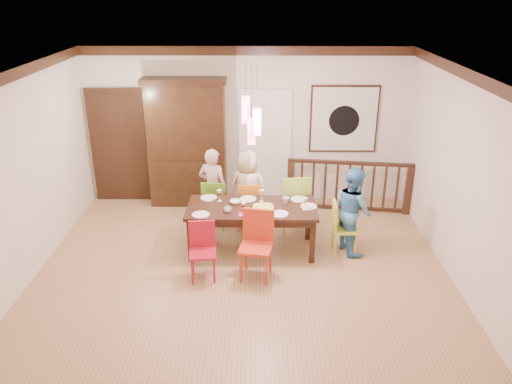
{
  "coord_description": "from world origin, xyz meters",
  "views": [
    {
      "loc": [
        0.25,
        -6.51,
        3.94
      ],
      "look_at": [
        0.2,
        0.52,
        0.96
      ],
      "focal_mm": 35.0,
      "sensor_mm": 36.0,
      "label": 1
    }
  ],
  "objects_px": {
    "person_end_right": "(353,210)",
    "dining_table": "(252,212)",
    "person_far_mid": "(248,189)",
    "balustrade": "(349,185)",
    "china_hutch": "(187,143)",
    "chair_end_right": "(345,224)",
    "person_far_left": "(213,188)",
    "chair_far_left": "(215,200)"
  },
  "relations": [
    {
      "from": "chair_far_left",
      "to": "person_end_right",
      "type": "bearing_deg",
      "value": 165.84
    },
    {
      "from": "chair_far_left",
      "to": "dining_table",
      "type": "bearing_deg",
      "value": 133.63
    },
    {
      "from": "china_hutch",
      "to": "person_end_right",
      "type": "xyz_separation_m",
      "value": [
        2.78,
        -1.83,
        -0.51
      ]
    },
    {
      "from": "dining_table",
      "to": "chair_end_right",
      "type": "bearing_deg",
      "value": -1.95
    },
    {
      "from": "chair_end_right",
      "to": "balustrade",
      "type": "distance_m",
      "value": 1.6
    },
    {
      "from": "dining_table",
      "to": "chair_end_right",
      "type": "xyz_separation_m",
      "value": [
        1.44,
        -0.06,
        -0.18
      ]
    },
    {
      "from": "china_hutch",
      "to": "chair_far_left",
      "type": "bearing_deg",
      "value": -60.38
    },
    {
      "from": "person_far_left",
      "to": "balustrade",
      "type": "bearing_deg",
      "value": -146.43
    },
    {
      "from": "china_hutch",
      "to": "dining_table",
      "type": "bearing_deg",
      "value": -56.57
    },
    {
      "from": "person_far_mid",
      "to": "balustrade",
      "type": "bearing_deg",
      "value": -144.94
    },
    {
      "from": "dining_table",
      "to": "person_end_right",
      "type": "bearing_deg",
      "value": 1.2
    },
    {
      "from": "dining_table",
      "to": "person_far_mid",
      "type": "height_order",
      "value": "person_far_mid"
    },
    {
      "from": "person_end_right",
      "to": "dining_table",
      "type": "bearing_deg",
      "value": 71.91
    },
    {
      "from": "balustrade",
      "to": "person_end_right",
      "type": "height_order",
      "value": "person_end_right"
    },
    {
      "from": "china_hutch",
      "to": "person_end_right",
      "type": "bearing_deg",
      "value": -33.32
    },
    {
      "from": "chair_far_left",
      "to": "person_far_left",
      "type": "distance_m",
      "value": 0.21
    },
    {
      "from": "china_hutch",
      "to": "person_far_mid",
      "type": "distance_m",
      "value": 1.59
    },
    {
      "from": "dining_table",
      "to": "person_far_left",
      "type": "height_order",
      "value": "person_far_left"
    },
    {
      "from": "chair_far_left",
      "to": "balustrade",
      "type": "distance_m",
      "value": 2.48
    },
    {
      "from": "balustrade",
      "to": "person_far_left",
      "type": "xyz_separation_m",
      "value": [
        -2.43,
        -0.62,
        0.2
      ]
    },
    {
      "from": "person_far_left",
      "to": "person_far_mid",
      "type": "height_order",
      "value": "person_far_left"
    },
    {
      "from": "dining_table",
      "to": "balustrade",
      "type": "height_order",
      "value": "balustrade"
    },
    {
      "from": "person_far_mid",
      "to": "person_far_left",
      "type": "bearing_deg",
      "value": 15.12
    },
    {
      "from": "balustrade",
      "to": "person_far_mid",
      "type": "xyz_separation_m",
      "value": [
        -1.83,
        -0.63,
        0.18
      ]
    },
    {
      "from": "dining_table",
      "to": "person_far_left",
      "type": "distance_m",
      "value": 1.11
    },
    {
      "from": "chair_end_right",
      "to": "balustrade",
      "type": "xyz_separation_m",
      "value": [
        0.31,
        1.56,
        0.02
      ]
    },
    {
      "from": "china_hutch",
      "to": "balustrade",
      "type": "xyz_separation_m",
      "value": [
        2.97,
        -0.35,
        -0.69
      ]
    },
    {
      "from": "dining_table",
      "to": "person_far_mid",
      "type": "relative_size",
      "value": 1.47
    },
    {
      "from": "person_end_right",
      "to": "balustrade",
      "type": "bearing_deg",
      "value": -26.17
    },
    {
      "from": "person_far_left",
      "to": "china_hutch",
      "type": "bearing_deg",
      "value": -41.42
    },
    {
      "from": "chair_far_left",
      "to": "balustrade",
      "type": "height_order",
      "value": "balustrade"
    },
    {
      "from": "dining_table",
      "to": "person_far_left",
      "type": "xyz_separation_m",
      "value": [
        -0.67,
        0.88,
        0.04
      ]
    },
    {
      "from": "china_hutch",
      "to": "person_end_right",
      "type": "relative_size",
      "value": 1.73
    },
    {
      "from": "chair_end_right",
      "to": "balustrade",
      "type": "height_order",
      "value": "balustrade"
    },
    {
      "from": "balustrade",
      "to": "china_hutch",
      "type": "bearing_deg",
      "value": -179.42
    },
    {
      "from": "dining_table",
      "to": "balustrade",
      "type": "relative_size",
      "value": 0.88
    },
    {
      "from": "china_hutch",
      "to": "chair_end_right",
      "type": "bearing_deg",
      "value": -35.67
    },
    {
      "from": "chair_end_right",
      "to": "china_hutch",
      "type": "xyz_separation_m",
      "value": [
        -2.66,
        1.91,
        0.71
      ]
    },
    {
      "from": "chair_far_left",
      "to": "balustrade",
      "type": "bearing_deg",
      "value": -158.19
    },
    {
      "from": "chair_far_left",
      "to": "chair_end_right",
      "type": "relative_size",
      "value": 1.04
    },
    {
      "from": "chair_far_left",
      "to": "chair_end_right",
      "type": "bearing_deg",
      "value": 162.85
    },
    {
      "from": "balustrade",
      "to": "person_end_right",
      "type": "xyz_separation_m",
      "value": [
        -0.19,
        -1.48,
        0.19
      ]
    }
  ]
}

